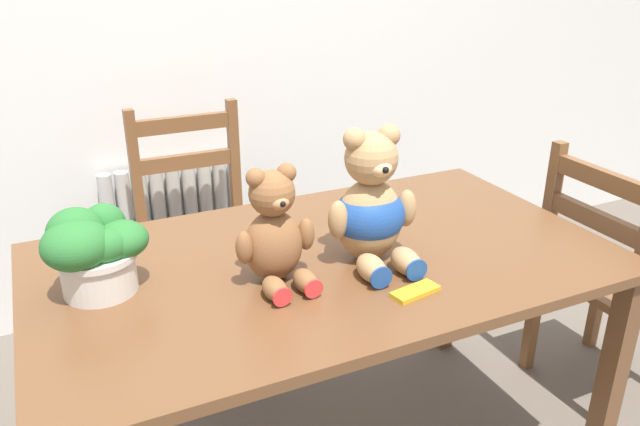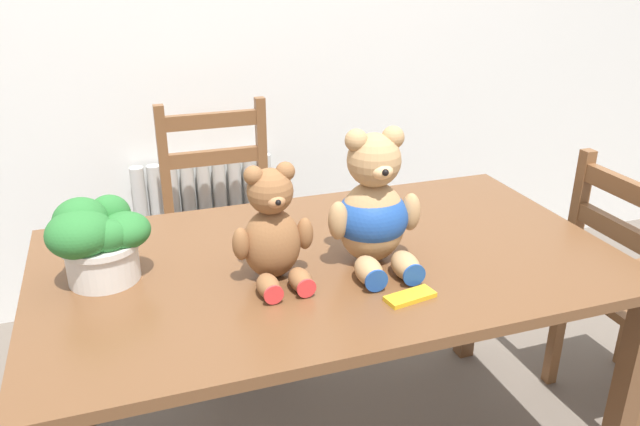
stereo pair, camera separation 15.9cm
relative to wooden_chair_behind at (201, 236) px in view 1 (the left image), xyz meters
name	(u,v)px [view 1 (the left image)]	position (x,y,z in m)	size (l,w,h in m)	color
wall_back	(193,12)	(0.14, 0.41, 0.82)	(8.00, 0.04, 2.60)	silver
radiator	(179,243)	(-0.02, 0.34, -0.17)	(0.63, 0.10, 0.68)	beige
dining_table	(326,285)	(0.14, -0.87, 0.19)	(1.57, 0.90, 0.76)	brown
wooden_chair_behind	(201,236)	(0.00, 0.00, 0.00)	(0.44, 0.44, 0.98)	brown
wooden_chair_side	(609,279)	(1.22, -0.93, -0.01)	(0.39, 0.43, 0.93)	brown
teddy_bear_left	(275,233)	(-0.03, -0.93, 0.41)	(0.21, 0.21, 0.30)	brown
teddy_bear_right	(371,209)	(0.24, -0.93, 0.43)	(0.26, 0.27, 0.37)	tan
potted_plant	(93,249)	(-0.45, -0.81, 0.40)	(0.25, 0.20, 0.22)	beige
chocolate_bar	(415,292)	(0.25, -1.14, 0.29)	(0.13, 0.05, 0.01)	gold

